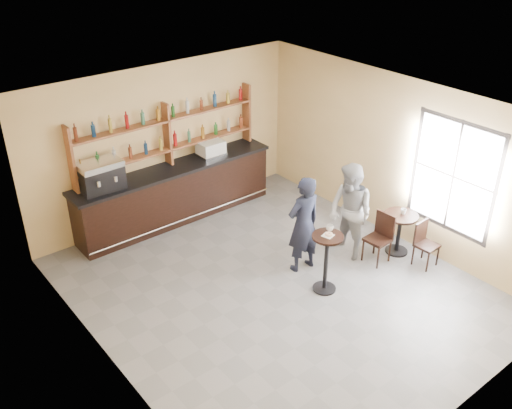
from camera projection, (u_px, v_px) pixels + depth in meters
floor at (276, 288)px, 9.89m from camera, size 7.00×7.00×0.00m
ceiling at (279, 113)px, 8.35m from camera, size 7.00×7.00×0.00m
wall_back at (165, 142)px, 11.51m from camera, size 7.00×0.00×7.00m
wall_front at (470, 320)px, 6.72m from camera, size 7.00×0.00×7.00m
wall_left at (104, 277)px, 7.47m from camera, size 0.00×7.00×7.00m
wall_right at (398, 160)px, 10.76m from camera, size 0.00×7.00×7.00m
window_pane at (453, 177)px, 9.89m from camera, size 0.00×2.00×2.00m
window_frame at (453, 177)px, 9.89m from camera, size 0.04×1.70×2.10m
shelf_unit at (167, 134)px, 11.32m from camera, size 4.00×0.26×1.40m
liquor_bottles at (167, 126)px, 11.24m from camera, size 3.68×0.10×1.00m
bar_counter at (176, 193)px, 11.73m from camera, size 4.37×0.85×1.18m
espresso_machine at (101, 176)px, 10.47m from camera, size 0.80×0.53×0.56m
pastry_case at (211, 149)px, 11.87m from camera, size 0.56×0.46×0.32m
pedestal_table at (326, 263)px, 9.61m from camera, size 0.67×0.67×1.09m
napkin at (328, 235)px, 9.35m from camera, size 0.21×0.21×0.00m
donut at (329, 234)px, 9.33m from camera, size 0.14×0.14×0.05m
cup_pedestal at (330, 228)px, 9.47m from camera, size 0.15×0.15×0.10m
man_main at (303, 224)px, 10.00m from camera, size 0.70×0.49×1.83m
cafe_table at (399, 233)px, 10.70m from camera, size 0.78×0.78×0.81m
cup_cafe at (403, 211)px, 10.51m from camera, size 0.11×0.11×0.10m
chair_west at (378, 239)px, 10.40m from camera, size 0.43×0.43×0.95m
chair_south at (427, 245)px, 10.31m from camera, size 0.39×0.39×0.86m
patron_second at (350, 212)px, 10.37m from camera, size 0.74×0.93×1.85m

